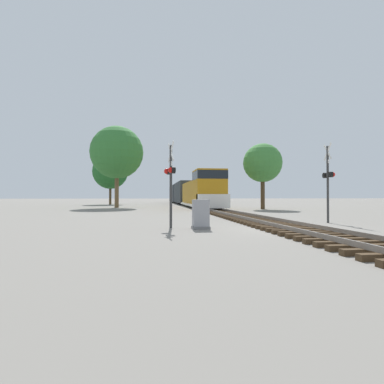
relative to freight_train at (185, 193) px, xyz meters
name	(u,v)px	position (x,y,z in m)	size (l,w,h in m)	color
ground_plane	(287,229)	(0.00, -40.62, -2.00)	(400.00, 400.00, 0.00)	slate
rail_track_bed	(287,226)	(0.00, -40.62, -1.87)	(2.60, 160.00, 0.31)	#42301E
freight_train	(185,193)	(0.00, 0.00, 0.00)	(3.07, 50.57, 4.17)	#B77A14
crossing_signal_near	(170,176)	(-5.01, -39.46, 0.36)	(0.49, 1.01, 3.93)	#333333
crossing_signal_far	(328,178)	(3.66, -37.88, 0.46)	(0.44, 1.01, 4.34)	#333333
relay_cabinet	(201,214)	(-3.69, -39.92, -1.37)	(0.78, 0.59, 1.29)	slate
tree_far_right	(263,163)	(6.47, -20.75, 3.19)	(4.35, 4.35, 7.39)	#473521
tree_mid_background	(117,153)	(-10.35, -13.90, 5.05)	(6.71, 6.71, 10.43)	brown
tree_deep_background	(110,172)	(-13.32, 1.95, 3.90)	(6.25, 6.25, 9.04)	#473521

